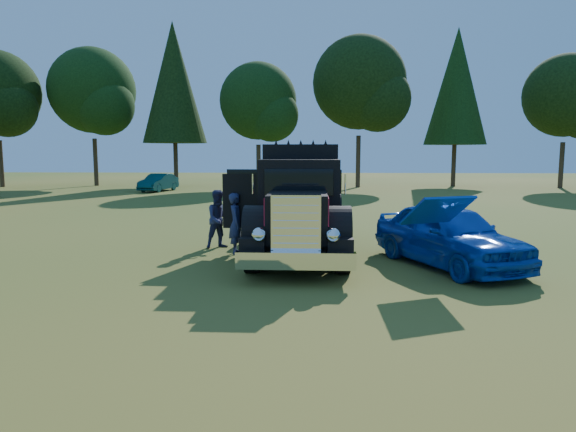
# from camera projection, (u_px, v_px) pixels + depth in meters

# --- Properties ---
(ground) EXTENTS (120.00, 120.00, 0.00)m
(ground) POSITION_uv_depth(u_px,v_px,m) (296.00, 272.00, 11.97)
(ground) COLOR #2D5418
(ground) RESTS_ON ground
(treeline) EXTENTS (72.10, 25.57, 13.84)m
(treeline) POSITION_uv_depth(u_px,v_px,m) (325.00, 87.00, 38.64)
(treeline) COLOR #2D2116
(treeline) RESTS_ON ground
(diamond_t_truck) EXTENTS (3.38, 7.16, 3.00)m
(diamond_t_truck) POSITION_uv_depth(u_px,v_px,m) (300.00, 208.00, 13.84)
(diamond_t_truck) COLOR black
(diamond_t_truck) RESTS_ON ground
(hotrod_coupe) EXTENTS (3.47, 4.89, 1.89)m
(hotrod_coupe) POSITION_uv_depth(u_px,v_px,m) (449.00, 235.00, 12.51)
(hotrod_coupe) COLOR #170691
(hotrod_coupe) RESTS_ON ground
(spectator_near) EXTENTS (0.48, 0.66, 1.68)m
(spectator_near) POSITION_uv_depth(u_px,v_px,m) (236.00, 223.00, 14.09)
(spectator_near) COLOR #1E2046
(spectator_near) RESTS_ON ground
(spectator_far) EXTENTS (1.04, 0.98, 1.70)m
(spectator_far) POSITION_uv_depth(u_px,v_px,m) (219.00, 219.00, 14.96)
(spectator_far) COLOR #1D1D44
(spectator_far) RESTS_ON ground
(distant_teal_car) EXTENTS (2.11, 4.04, 1.27)m
(distant_teal_car) POSITION_uv_depth(u_px,v_px,m) (158.00, 183.00, 37.09)
(distant_teal_car) COLOR #0B3142
(distant_teal_car) RESTS_ON ground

